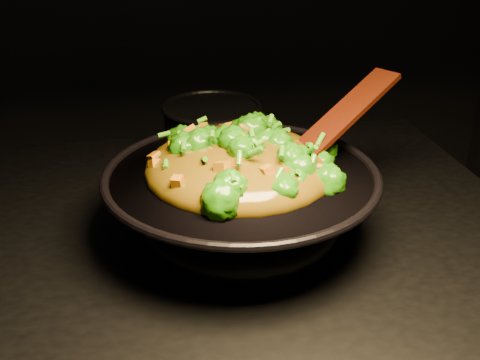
{
  "coord_description": "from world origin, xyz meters",
  "views": [
    {
      "loc": [
        -0.08,
        -0.86,
        1.43
      ],
      "look_at": [
        0.09,
        -0.02,
        1.0
      ],
      "focal_mm": 45.0,
      "sensor_mm": 36.0,
      "label": 1
    }
  ],
  "objects": [
    {
      "name": "wok",
      "position": [
        0.09,
        -0.03,
        0.96
      ],
      "size": [
        0.54,
        0.54,
        0.12
      ],
      "primitive_type": null,
      "rotation": [
        0.0,
        0.0,
        -0.34
      ],
      "color": "black",
      "rests_on": "stovetop"
    },
    {
      "name": "stir_fry",
      "position": [
        0.09,
        -0.02,
        1.07
      ],
      "size": [
        0.36,
        0.36,
        0.1
      ],
      "primitive_type": null,
      "rotation": [
        0.0,
        0.0,
        -0.23
      ],
      "color": "#267608",
      "rests_on": "wok"
    },
    {
      "name": "back_pot",
      "position": [
        0.1,
        0.32,
        0.96
      ],
      "size": [
        0.24,
        0.24,
        0.11
      ],
      "primitive_type": "cylinder",
      "rotation": [
        0.0,
        0.0,
        0.23
      ],
      "color": "black",
      "rests_on": "stovetop"
    },
    {
      "name": "spatula",
      "position": [
        0.24,
        -0.01,
        1.07
      ],
      "size": [
        0.29,
        0.21,
        0.13
      ],
      "primitive_type": "cube",
      "rotation": [
        0.0,
        -0.38,
        0.55
      ],
      "color": "#361608",
      "rests_on": "wok"
    }
  ]
}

